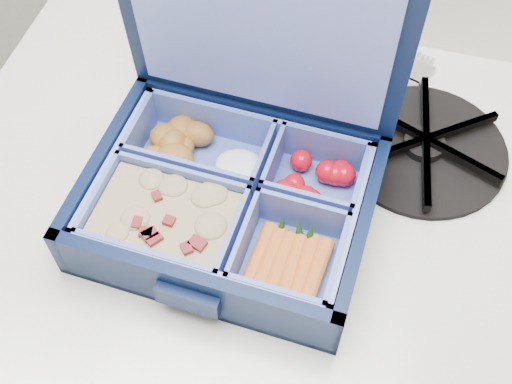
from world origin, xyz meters
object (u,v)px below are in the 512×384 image
(burner_grate, at_px, (425,143))
(fork, at_px, (378,126))
(bento_box, at_px, (229,202))
(stove, at_px, (254,368))

(burner_grate, bearing_deg, fork, 159.47)
(burner_grate, distance_m, fork, 0.05)
(burner_grate, height_order, fork, burner_grate)
(bento_box, bearing_deg, fork, 54.46)
(stove, xyz_separation_m, burner_grate, (0.15, 0.10, 0.49))
(stove, height_order, burner_grate, burner_grate)
(bento_box, distance_m, fork, 0.19)
(burner_grate, bearing_deg, stove, -146.23)
(bento_box, relative_size, fork, 1.28)
(bento_box, distance_m, burner_grate, 0.21)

